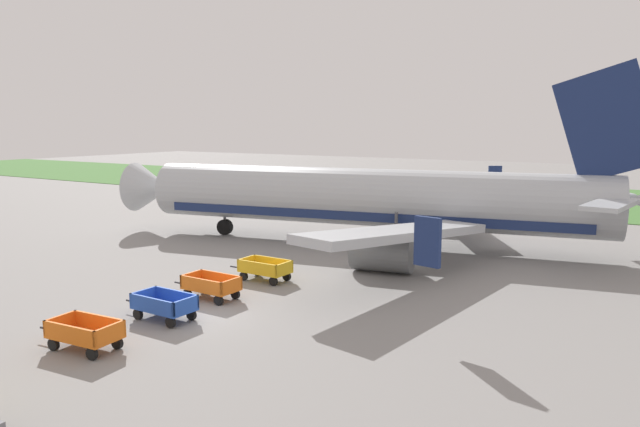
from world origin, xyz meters
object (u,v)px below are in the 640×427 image
(airplane, at_px, (382,199))
(baggage_cart_nearest, at_px, (85,333))
(baggage_cart_second_in_row, at_px, (164,305))
(baggage_cart_third_in_row, at_px, (211,286))
(baggage_cart_fourth_in_row, at_px, (265,269))

(airplane, xyz_separation_m, baggage_cart_nearest, (-0.96, -21.77, -2.45))
(airplane, xyz_separation_m, baggage_cart_second_in_row, (-1.01, -17.98, -2.45))
(baggage_cart_nearest, distance_m, baggage_cart_third_in_row, 7.03)
(airplane, bearing_deg, baggage_cart_third_in_row, -95.39)
(airplane, distance_m, baggage_cart_fourth_in_row, 11.25)
(baggage_cart_nearest, relative_size, baggage_cart_second_in_row, 1.01)
(airplane, height_order, baggage_cart_second_in_row, airplane)
(baggage_cart_third_in_row, bearing_deg, baggage_cart_fourth_in_row, 87.64)
(airplane, height_order, baggage_cart_nearest, airplane)
(airplane, xyz_separation_m, baggage_cart_third_in_row, (-1.39, -14.76, -2.45))
(baggage_cart_third_in_row, xyz_separation_m, baggage_cart_fourth_in_row, (0.16, 3.85, 0.00))
(baggage_cart_nearest, xyz_separation_m, baggage_cart_third_in_row, (-0.43, 7.01, 0.00))
(baggage_cart_second_in_row, bearing_deg, baggage_cart_nearest, -89.22)
(baggage_cart_third_in_row, relative_size, baggage_cart_fourth_in_row, 1.00)
(baggage_cart_second_in_row, xyz_separation_m, baggage_cart_fourth_in_row, (-0.22, 7.07, 0.00))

